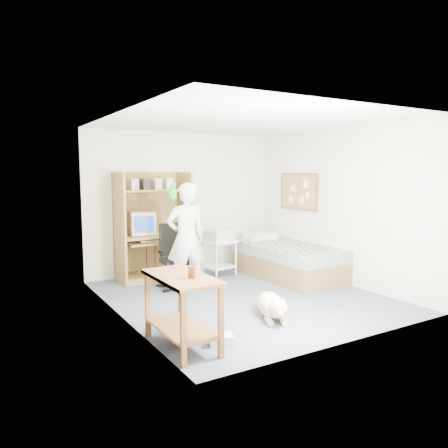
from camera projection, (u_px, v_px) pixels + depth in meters
name	position (u px, v px, depth m)	size (l,w,h in m)	color
floor	(244.00, 297.00, 6.34)	(4.00, 4.00, 0.00)	#464E5F
wall_back	(183.00, 203.00, 7.90)	(3.60, 0.02, 2.50)	silver
wall_right	(336.00, 206.00, 7.11)	(0.02, 4.00, 2.50)	silver
wall_left	(120.00, 218.00, 5.28)	(0.02, 4.00, 2.50)	silver
ceiling	(244.00, 121.00, 6.05)	(3.60, 4.00, 0.02)	white
computer_hutch	(153.00, 230.00, 7.37)	(1.20, 0.63, 1.80)	brown
bed	(287.00, 261.00, 7.49)	(1.02, 2.02, 0.66)	brown
side_desk	(182.00, 300.00, 4.47)	(0.50, 1.00, 0.75)	brown
corkboard	(299.00, 192.00, 7.84)	(0.04, 0.94, 0.66)	olive
office_chair	(175.00, 266.00, 6.78)	(0.56, 0.56, 0.99)	black
person	(186.00, 238.00, 6.49)	(0.60, 0.39, 1.65)	silver
parrot	(173.00, 192.00, 6.32)	(0.12, 0.21, 0.33)	#148C1F
dog	(272.00, 305.00, 5.40)	(0.54, 0.92, 0.36)	beige
printer_cart	(220.00, 252.00, 7.60)	(0.59, 0.51, 0.62)	white
printer	(220.00, 235.00, 7.57)	(0.42, 0.32, 0.18)	#B6B5B1
crt_monitor	(142.00, 223.00, 7.27)	(0.46, 0.48, 0.38)	beige
keyboard	(154.00, 241.00, 7.23)	(0.45, 0.16, 0.03)	beige
pencil_cup	(175.00, 229.00, 7.49)	(0.08, 0.08, 0.12)	gold
drink_glass	(192.00, 272.00, 4.35)	(0.08, 0.08, 0.12)	#411F0A
floor_box_a	(221.00, 339.00, 4.58)	(0.25, 0.20, 0.10)	silver
floor_box_b	(184.00, 340.00, 4.60)	(0.18, 0.22, 0.08)	#B4B4AF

